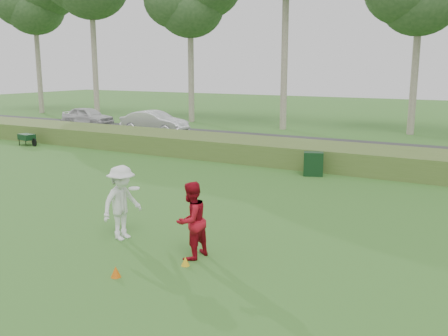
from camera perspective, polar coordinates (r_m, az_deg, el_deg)
The scene contains 13 objects.
ground at distance 11.68m, azimuth -9.73°, elevation -9.73°, with size 120.00×120.00×0.00m, color #2C6421.
reed_strip at distance 21.88m, azimuth 10.25°, elevation 1.49°, with size 80.00×3.00×0.90m, color #486628.
park_road at distance 26.67m, azimuth 13.73°, elevation 2.22°, with size 80.00×6.00×0.06m, color #2D2D2D.
tree_0 at distance 49.11m, azimuth -20.89°, elevation 17.29°, with size 6.76×6.76×13.00m.
tree_2 at distance 38.87m, azimuth -3.89°, elevation 18.58°, with size 6.50×6.50×12.00m.
player_white at distance 12.50m, azimuth -11.59°, elevation -3.90°, with size 0.94×1.26×1.85m.
player_red at distance 11.08m, azimuth -3.78°, elevation -6.00°, with size 0.85×0.66×1.74m, color #A10D1C.
cone_orange at distance 10.57m, azimuth -12.27°, elevation -11.51°, with size 0.21×0.21×0.23m, color #E05F0B.
cone_yellow at distance 10.92m, azimuth -4.44°, elevation -10.58°, with size 0.18×0.18×0.20m, color gold.
utility_cabinet at distance 19.76m, azimuth 10.17°, elevation 0.46°, with size 0.74×0.46×0.93m, color black.
wheelbarrow at distance 28.93m, azimuth -21.59°, elevation 3.28°, with size 1.28×0.73×0.62m.
car_left at distance 36.67m, azimuth -15.31°, elevation 5.71°, with size 1.57×3.91×1.33m, color silver.
car_mid at distance 31.47m, azimuth -7.95°, elevation 5.19°, with size 1.50×4.32×1.42m, color white.
Camera 1 is at (6.92, -8.42, 4.21)m, focal length 40.00 mm.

